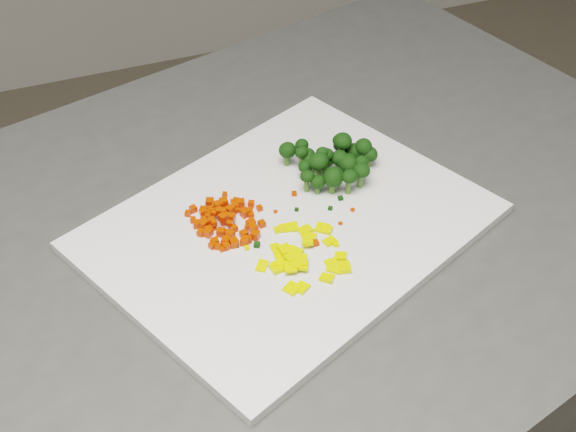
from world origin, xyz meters
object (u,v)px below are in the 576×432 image
object	(u,v)px
cutting_board	(288,227)
carrot_pile	(227,212)
broccoli_pile	(326,156)
pepper_pile	(297,253)

from	to	relation	value
cutting_board	carrot_pile	bearing A→B (deg)	156.35
cutting_board	broccoli_pile	distance (m)	0.10
cutting_board	pepper_pile	world-z (taller)	pepper_pile
carrot_pile	broccoli_pile	world-z (taller)	broccoli_pile
cutting_board	broccoli_pile	size ratio (longest dim) A/B	3.75
cutting_board	pepper_pile	distance (m)	0.06
cutting_board	carrot_pile	xyz separation A→B (m)	(-0.06, 0.03, 0.02)
carrot_pile	pepper_pile	size ratio (longest dim) A/B	0.86
broccoli_pile	pepper_pile	bearing A→B (deg)	-124.66
cutting_board	pepper_pile	size ratio (longest dim) A/B	3.88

